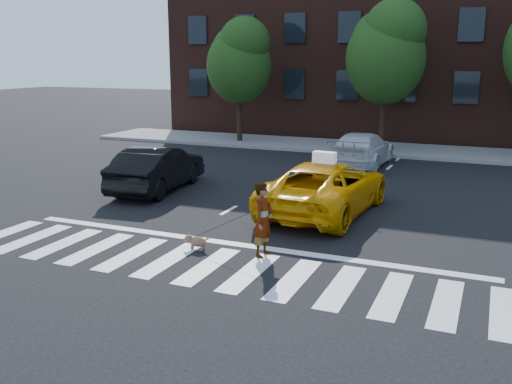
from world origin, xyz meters
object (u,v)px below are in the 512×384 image
black_sedan (158,168)px  white_suv (362,149)px  taxi (326,187)px  tree_left (240,58)px  dog (196,241)px  tree_mid (387,49)px  woman (263,220)px

black_sedan → white_suv: 9.03m
taxi → white_suv: (-0.68, 7.80, -0.05)m
tree_left → dog: (6.18, -16.10, -4.23)m
tree_mid → woman: bearing=-88.8°
dog → white_suv: bearing=70.1°
black_sedan → white_suv: bearing=-133.3°
black_sedan → dog: 6.54m
tree_mid → dog: 16.81m
tree_left → black_sedan: tree_left is taller
black_sedan → woman: size_ratio=2.67×
taxi → dog: 4.82m
black_sedan → dog: size_ratio=7.43×
woman → white_suv: bearing=8.4°
tree_left → woman: tree_left is taller
tree_mid → black_sedan: bearing=-116.4°
tree_mid → black_sedan: tree_mid is taller
dog → woman: bearing=-7.0°
taxi → white_suv: size_ratio=1.12×
tree_mid → woman: tree_mid is taller
black_sedan → woman: 7.56m
taxi → woman: size_ratio=3.17×
white_suv → woman: (0.43, -11.98, 0.16)m
white_suv → dog: (-1.22, -12.19, -0.50)m
dog → taxi: bearing=52.4°
taxi → tree_left: bearing=-51.5°
tree_mid → black_sedan: size_ratio=1.54×
black_sedan → tree_mid: bearing=-122.8°
tree_mid → black_sedan: 13.08m
black_sedan → white_suv: black_sedan is taller
tree_left → white_suv: 9.16m
tree_left → tree_mid: bearing=-0.0°
black_sedan → white_suv: (5.43, 7.21, -0.05)m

